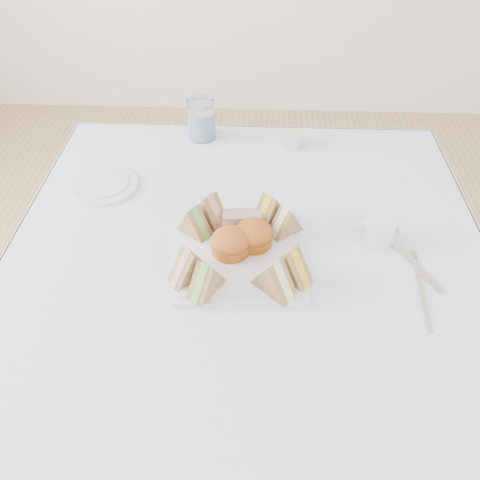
{
  "coord_description": "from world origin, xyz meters",
  "views": [
    {
      "loc": [
        0.01,
        -0.69,
        1.44
      ],
      "look_at": [
        -0.01,
        -0.02,
        0.8
      ],
      "focal_mm": 35.0,
      "sensor_mm": 36.0,
      "label": 1
    }
  ],
  "objects_px": {
    "water_glass": "(201,119)",
    "serving_plate": "(240,255)",
    "creamer_jug": "(379,230)",
    "table": "(246,352)"
  },
  "relations": [
    {
      "from": "serving_plate",
      "to": "water_glass",
      "type": "xyz_separation_m",
      "value": [
        -0.12,
        0.46,
        0.05
      ]
    },
    {
      "from": "water_glass",
      "to": "table",
      "type": "bearing_deg",
      "value": -72.78
    },
    {
      "from": "serving_plate",
      "to": "creamer_jug",
      "type": "relative_size",
      "value": 3.91
    },
    {
      "from": "table",
      "to": "water_glass",
      "type": "xyz_separation_m",
      "value": [
        -0.14,
        0.45,
        0.43
      ]
    },
    {
      "from": "water_glass",
      "to": "creamer_jug",
      "type": "relative_size",
      "value": 1.64
    },
    {
      "from": "water_glass",
      "to": "creamer_jug",
      "type": "height_order",
      "value": "water_glass"
    },
    {
      "from": "table",
      "to": "creamer_jug",
      "type": "bearing_deg",
      "value": 9.82
    },
    {
      "from": "serving_plate",
      "to": "water_glass",
      "type": "bearing_deg",
      "value": 102.35
    },
    {
      "from": "water_glass",
      "to": "serving_plate",
      "type": "bearing_deg",
      "value": -74.98
    },
    {
      "from": "serving_plate",
      "to": "water_glass",
      "type": "height_order",
      "value": "water_glass"
    }
  ]
}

